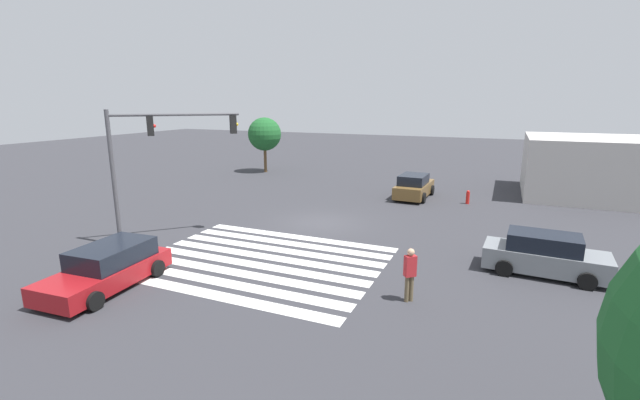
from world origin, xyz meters
TOP-DOWN VIEW (x-y plane):
  - ground_plane at (0.00, 0.00)m, footprint 118.34×118.34m
  - crosswalk_markings at (0.00, -5.93)m, footprint 9.47×7.25m
  - traffic_signal_mast at (-5.56, -5.56)m, footprint 4.03×4.03m
  - car_0 at (-3.61, -10.10)m, footprint 2.37×4.62m
  - car_1 at (3.31, 8.01)m, footprint 2.18×4.35m
  - car_2 at (10.29, -2.95)m, footprint 4.32×2.10m
  - corner_building at (13.97, 13.12)m, footprint 8.04×8.04m
  - pedestrian at (6.18, -7.13)m, footprint 0.42×0.40m
  - tree_corner_b at (-11.11, 13.31)m, footprint 2.93×2.93m
  - fire_hydrant at (6.76, 7.64)m, footprint 0.22×0.22m

SIDE VIEW (x-z plane):
  - ground_plane at x=0.00m, z-range 0.00..0.00m
  - crosswalk_markings at x=0.00m, z-range 0.00..0.01m
  - fire_hydrant at x=6.76m, z-range 0.00..0.86m
  - car_0 at x=-3.61m, z-range -0.03..1.41m
  - car_2 at x=10.29m, z-range -0.04..1.52m
  - car_1 at x=3.31m, z-range -0.04..1.54m
  - pedestrian at x=6.18m, z-range 0.11..1.90m
  - corner_building at x=13.97m, z-range 0.00..3.96m
  - tree_corner_b at x=-11.11m, z-range 0.95..5.82m
  - traffic_signal_mast at x=-5.56m, z-range 1.29..7.23m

